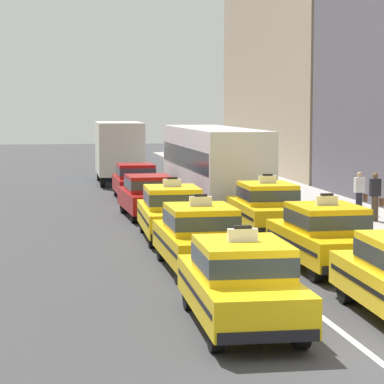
{
  "coord_description": "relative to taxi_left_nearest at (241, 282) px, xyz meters",
  "views": [
    {
      "loc": [
        -5.3,
        -13.08,
        4.18
      ],
      "look_at": [
        -0.59,
        14.92,
        1.3
      ],
      "focal_mm": 80.6,
      "sensor_mm": 36.0,
      "label": 1
    }
  ],
  "objects": [
    {
      "name": "ground_plane",
      "position": [
        1.76,
        -2.4,
        -0.88
      ],
      "size": [
        160.0,
        160.0,
        0.0
      ],
      "primitive_type": "plane",
      "color": "#353538"
    },
    {
      "name": "lane_stripe_left_right",
      "position": [
        1.76,
        17.6,
        -0.87
      ],
      "size": [
        0.14,
        80.0,
        0.01
      ],
      "primitive_type": "cube",
      "color": "silver",
      "rests_on": "ground"
    },
    {
      "name": "sidewalk_curb",
      "position": [
        7.36,
        12.6,
        -0.8
      ],
      "size": [
        4.0,
        90.0,
        0.15
      ],
      "primitive_type": "cube",
      "color": "#9E9993",
      "rests_on": "ground"
    },
    {
      "name": "taxi_left_nearest",
      "position": [
        0.0,
        0.0,
        0.0
      ],
      "size": [
        1.9,
        4.59,
        1.96
      ],
      "color": "black",
      "rests_on": "ground"
    },
    {
      "name": "taxi_left_second",
      "position": [
        0.21,
        5.65,
        0.0
      ],
      "size": [
        1.86,
        4.57,
        1.96
      ],
      "color": "black",
      "rests_on": "ground"
    },
    {
      "name": "taxi_left_third",
      "position": [
        0.24,
        10.79,
        0.0
      ],
      "size": [
        1.93,
        4.6,
        1.96
      ],
      "color": "black",
      "rests_on": "ground"
    },
    {
      "name": "sedan_left_fourth",
      "position": [
        0.13,
        16.16,
        -0.03
      ],
      "size": [
        1.95,
        4.37,
        1.58
      ],
      "color": "black",
      "rests_on": "ground"
    },
    {
      "name": "sedan_left_fifth",
      "position": [
        0.29,
        22.42,
        -0.03
      ],
      "size": [
        1.77,
        4.3,
        1.58
      ],
      "color": "black",
      "rests_on": "ground"
    },
    {
      "name": "box_truck_left_sixth",
      "position": [
        0.19,
        30.55,
        0.9
      ],
      "size": [
        2.39,
        7.0,
        3.27
      ],
      "color": "black",
      "rests_on": "ground"
    },
    {
      "name": "taxi_right_second",
      "position": [
        3.38,
        5.3,
        0.0
      ],
      "size": [
        1.92,
        4.6,
        1.96
      ],
      "color": "black",
      "rests_on": "ground"
    },
    {
      "name": "taxi_right_third",
      "position": [
        3.45,
        11.5,
        0.0
      ],
      "size": [
        1.87,
        4.58,
        1.96
      ],
      "color": "black",
      "rests_on": "ground"
    },
    {
      "name": "bus_right_fourth",
      "position": [
        3.31,
        20.0,
        0.94
      ],
      "size": [
        2.67,
        11.23,
        3.22
      ],
      "color": "black",
      "rests_on": "ground"
    },
    {
      "name": "pedestrian_near_crosswalk",
      "position": [
        7.66,
        12.75,
        0.12
      ],
      "size": [
        0.47,
        0.24,
        1.69
      ],
      "color": "#473828",
      "rests_on": "sidewalk_curb"
    },
    {
      "name": "pedestrian_by_storefront",
      "position": [
        7.77,
        14.58,
        0.06
      ],
      "size": [
        0.47,
        0.24,
        1.57
      ],
      "color": "#23232D",
      "rests_on": "sidewalk_curb"
    }
  ]
}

